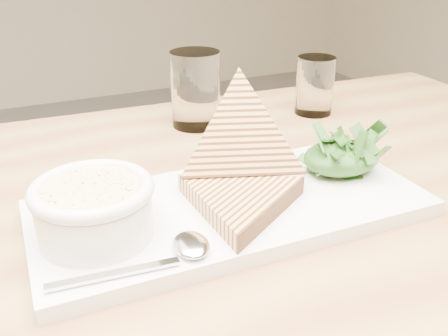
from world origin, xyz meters
name	(u,v)px	position (x,y,z in m)	size (l,w,h in m)	color
table_top	(256,209)	(0.23, 0.07, 0.74)	(1.17, 0.78, 0.04)	olive
table_leg_br	(373,232)	(0.77, 0.41, 0.36)	(0.06, 0.06, 0.72)	olive
platter	(231,208)	(0.19, 0.04, 0.77)	(0.44, 0.20, 0.02)	silver
soup_bowl	(95,216)	(0.03, 0.04, 0.80)	(0.11, 0.11, 0.05)	silver
soup	(92,191)	(0.03, 0.04, 0.83)	(0.10, 0.10, 0.01)	beige
bowl_rim	(92,189)	(0.03, 0.04, 0.83)	(0.12, 0.12, 0.01)	silver
sandwich_flat	(240,201)	(0.19, 0.02, 0.79)	(0.17, 0.17, 0.02)	tan
sandwich_lean	(241,141)	(0.22, 0.08, 0.83)	(0.17, 0.17, 0.09)	tan
salad_base	(341,157)	(0.35, 0.06, 0.80)	(0.10, 0.08, 0.04)	#173A10
arugula_pile	(342,152)	(0.35, 0.06, 0.80)	(0.11, 0.10, 0.05)	#27511A
spoon_bowl	(191,245)	(0.11, -0.02, 0.78)	(0.03, 0.05, 0.01)	silver
spoon_handle	(114,274)	(0.03, -0.03, 0.78)	(0.12, 0.01, 0.00)	silver
glass_near	(196,89)	(0.26, 0.33, 0.82)	(0.08, 0.08, 0.12)	white
glass_far	(315,86)	(0.47, 0.30, 0.81)	(0.07, 0.07, 0.10)	white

